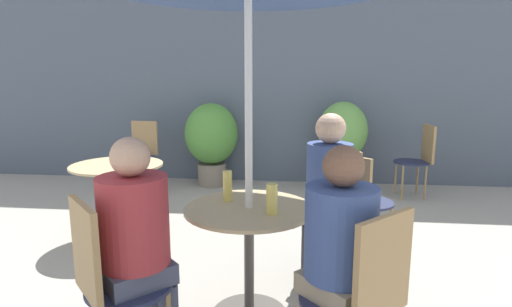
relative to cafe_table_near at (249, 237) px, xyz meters
The scene contains 16 objects.
storefront_wall 3.57m from the cafe_table_near, 89.59° to the left, with size 10.00×0.06×3.00m.
cafe_table_near is the anchor object (origin of this frame).
cafe_table_far 1.72m from the cafe_table_near, 140.72° to the left, with size 0.81×0.81×0.71m.
bistro_chair_0 0.84m from the cafe_table_near, 136.08° to the right, with size 0.49×0.49×0.91m.
bistro_chair_1 0.84m from the cafe_table_near, 46.08° to the right, with size 0.49×0.49×0.91m.
bistro_chair_2 0.84m from the cafe_table_near, 43.92° to the left, with size 0.49×0.49×0.91m.
bistro_chair_3 3.30m from the cafe_table_near, 122.60° to the left, with size 0.43×0.44×0.91m.
bistro_chair_4 1.26m from the cafe_table_near, 51.66° to the left, with size 0.47×0.46×0.91m.
bistro_chair_5 3.30m from the cafe_table_near, 57.20° to the left, with size 0.43×0.43×0.91m.
seated_person_0 0.71m from the cafe_table_near, 136.08° to the right, with size 0.43×0.43×1.19m.
seated_person_1 0.71m from the cafe_table_near, 46.08° to the right, with size 0.42×0.42×1.17m.
seated_person_2 0.72m from the cafe_table_near, 43.92° to the left, with size 0.40×0.40×1.23m.
beer_glass_0 0.33m from the cafe_table_near, 37.88° to the right, with size 0.06×0.06×0.18m.
beer_glass_1 0.34m from the cafe_table_near, 143.55° to the left, with size 0.06×0.06×0.19m.
potted_plant_0 3.23m from the cafe_table_near, 106.30° to the left, with size 0.73×0.73×1.14m.
potted_plant_1 3.17m from the cafe_table_near, 74.12° to the left, with size 0.64×0.64×1.18m.
Camera 1 is at (0.26, -2.22, 1.45)m, focal length 28.00 mm.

